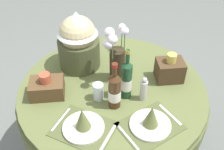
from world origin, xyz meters
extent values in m
plane|color=slate|center=(0.00, 0.00, 0.00)|extent=(8.00, 8.00, 0.00)
cylinder|color=#5B6638|center=(0.00, 0.00, 0.71)|extent=(1.26, 1.26, 0.04)
cylinder|color=#545D33|center=(0.00, 0.00, 0.61)|extent=(1.29, 1.29, 0.16)
cylinder|color=black|center=(0.00, 0.00, 0.36)|extent=(0.12, 0.12, 0.66)
cylinder|color=black|center=(0.00, 0.00, 0.01)|extent=(0.63, 0.63, 0.03)
cube|color=#4E562F|center=(-0.20, -0.33, 0.73)|extent=(0.43, 0.40, 0.00)
cylinder|color=silver|center=(-0.20, -0.33, 0.74)|extent=(0.24, 0.24, 0.02)
cone|color=#606B38|center=(-0.20, -0.33, 0.82)|extent=(0.09, 0.09, 0.14)
cube|color=silver|center=(-0.33, -0.25, 0.74)|extent=(0.11, 0.17, 0.00)
cube|color=silver|center=(-0.07, -0.41, 0.74)|extent=(0.11, 0.17, 0.00)
cube|color=#4E562F|center=(0.18, -0.36, 0.73)|extent=(0.42, 0.39, 0.00)
cylinder|color=silver|center=(0.18, -0.36, 0.74)|extent=(0.24, 0.24, 0.02)
cone|color=#606B38|center=(0.18, -0.36, 0.82)|extent=(0.09, 0.09, 0.14)
cube|color=silver|center=(0.04, -0.43, 0.74)|extent=(0.10, 0.17, 0.00)
cube|color=silver|center=(0.32, -0.29, 0.74)|extent=(0.10, 0.18, 0.00)
cylinder|color=#332819|center=(0.04, 0.09, 0.85)|extent=(0.10, 0.10, 0.24)
sphere|color=silver|center=(-0.02, 0.09, 1.03)|extent=(0.07, 0.07, 0.07)
cylinder|color=#4C7038|center=(-0.02, 0.09, 0.99)|extent=(0.01, 0.01, 0.03)
sphere|color=silver|center=(-0.01, 0.09, 1.10)|extent=(0.07, 0.07, 0.07)
cylinder|color=#4C7038|center=(-0.01, 0.09, 1.02)|extent=(0.01, 0.01, 0.11)
sphere|color=silver|center=(0.08, 0.06, 1.13)|extent=(0.05, 0.05, 0.05)
cylinder|color=#4C7038|center=(0.08, 0.06, 1.04)|extent=(0.01, 0.01, 0.14)
sphere|color=silver|center=(0.00, 0.00, 1.11)|extent=(0.06, 0.06, 0.06)
cylinder|color=#4C7038|center=(0.00, 0.00, 1.03)|extent=(0.01, 0.01, 0.12)
sphere|color=silver|center=(0.07, 0.11, 1.13)|extent=(0.05, 0.05, 0.05)
cylinder|color=#4C7038|center=(0.07, 0.11, 1.04)|extent=(0.01, 0.01, 0.14)
sphere|color=silver|center=(-0.01, 0.05, 1.04)|extent=(0.05, 0.05, 0.05)
cylinder|color=#4C7038|center=(-0.01, 0.05, 1.00)|extent=(0.01, 0.01, 0.05)
cylinder|color=#194223|center=(0.08, -0.09, 0.86)|extent=(0.07, 0.07, 0.25)
cylinder|color=silver|center=(0.08, -0.09, 0.84)|extent=(0.07, 0.07, 0.08)
cone|color=#194223|center=(0.08, -0.09, 1.00)|extent=(0.07, 0.07, 0.03)
cylinder|color=#194223|center=(0.08, -0.09, 1.05)|extent=(0.03, 0.03, 0.08)
cylinder|color=#B29933|center=(0.08, -0.09, 1.08)|extent=(0.03, 0.03, 0.02)
cylinder|color=#422814|center=(-0.01, -0.17, 0.84)|extent=(0.08, 0.08, 0.22)
cylinder|color=silver|center=(-0.01, -0.17, 0.82)|extent=(0.08, 0.08, 0.07)
cone|color=#422814|center=(-0.01, -0.17, 0.97)|extent=(0.08, 0.08, 0.03)
cylinder|color=#422814|center=(-0.01, -0.17, 1.02)|extent=(0.03, 0.03, 0.08)
cylinder|color=maroon|center=(-0.01, -0.17, 1.05)|extent=(0.03, 0.03, 0.02)
cylinder|color=silver|center=(-0.10, -0.10, 0.79)|extent=(0.07, 0.07, 0.12)
cylinder|color=#B7B2AD|center=(0.18, -0.13, 0.80)|extent=(0.05, 0.05, 0.14)
sphere|color=#B7B7BC|center=(0.18, -0.13, 0.89)|extent=(0.03, 0.03, 0.03)
cylinder|color=#474C2D|center=(-0.21, 0.27, 0.84)|extent=(0.30, 0.30, 0.21)
sphere|color=#C6B784|center=(-0.21, 0.27, 1.00)|extent=(0.25, 0.25, 0.25)
cone|color=silver|center=(-0.21, 0.27, 1.08)|extent=(0.28, 0.28, 0.16)
cube|color=brown|center=(-0.43, -0.03, 0.79)|extent=(0.21, 0.15, 0.11)
cylinder|color=#B24C33|center=(-0.43, -0.03, 0.87)|extent=(0.07, 0.07, 0.06)
cube|color=#47331E|center=(0.40, 0.05, 0.81)|extent=(0.18, 0.14, 0.15)
cylinder|color=gold|center=(0.40, 0.05, 0.91)|extent=(0.06, 0.06, 0.06)
camera|label=1|loc=(-0.14, -1.32, 1.96)|focal=42.79mm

